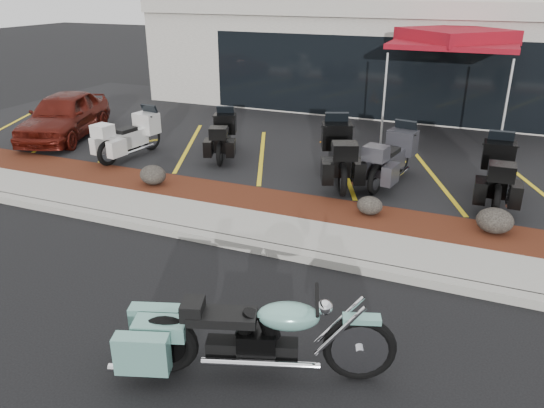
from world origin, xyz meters
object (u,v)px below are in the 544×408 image
at_px(traffic_cone, 327,134).
at_px(touring_white, 150,127).
at_px(parked_car, 64,115).
at_px(hero_cruiser, 360,340).
at_px(popup_canopy, 455,39).

bearing_deg(traffic_cone, touring_white, -148.12).
relative_size(parked_car, traffic_cone, 8.05).
xyz_separation_m(touring_white, parked_car, (-3.02, 0.09, 0.04)).
relative_size(hero_cruiser, touring_white, 1.51).
bearing_deg(traffic_cone, hero_cruiser, -70.75).
xyz_separation_m(hero_cruiser, popup_canopy, (-0.19, 10.89, 2.35)).
bearing_deg(popup_canopy, traffic_cone, -131.78).
height_order(touring_white, popup_canopy, popup_canopy).
height_order(hero_cruiser, parked_car, parked_car).
bearing_deg(hero_cruiser, touring_white, 119.62).
bearing_deg(popup_canopy, hero_cruiser, -71.53).
distance_m(touring_white, traffic_cone, 4.91).
relative_size(hero_cruiser, traffic_cone, 6.72).
height_order(parked_car, traffic_cone, parked_car).
height_order(parked_car, popup_canopy, popup_canopy).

